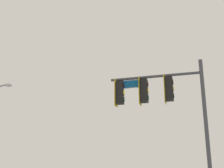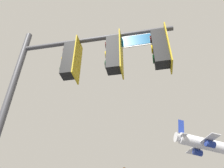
# 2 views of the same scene
# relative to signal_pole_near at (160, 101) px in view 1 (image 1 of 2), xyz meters

# --- Properties ---
(signal_pole_near) EXTENTS (4.29, 0.87, 7.08)m
(signal_pole_near) POSITION_rel_signal_pole_near_xyz_m (0.00, 0.00, 0.00)
(signal_pole_near) COLOR #47474C
(signal_pole_near) RESTS_ON ground_plane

